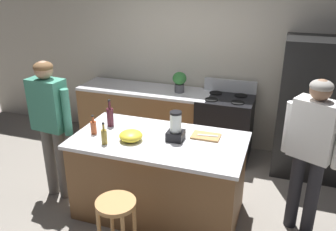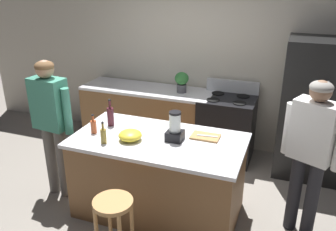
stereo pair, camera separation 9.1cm
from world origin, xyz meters
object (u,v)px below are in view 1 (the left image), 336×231
object	(u,v)px
bottle_wine	(110,116)
bottle_cooking_sauce	(94,127)
person_by_sink_right	(312,145)
mixing_bowl	(131,136)
refrigerator	(314,109)
potted_plant	(179,81)
blender_appliance	(176,128)
bottle_vinegar	(104,136)
cutting_board	(206,136)
bar_stool	(117,216)
kitchen_island	(159,176)
chef_knife	(208,135)
stove_range	(224,127)
person_by_island_left	(50,118)

from	to	relation	value
bottle_wine	bottle_cooking_sauce	xyz separation A→B (m)	(-0.07, -0.25, -0.04)
person_by_sink_right	mixing_bowl	distance (m)	1.79
refrigerator	potted_plant	size ratio (longest dim) A/B	6.02
blender_appliance	bottle_vinegar	distance (m)	0.73
potted_plant	bottle_wine	world-z (taller)	bottle_wine
bottle_vinegar	cutting_board	bearing A→B (deg)	27.34
bar_stool	refrigerator	bearing A→B (deg)	54.56
blender_appliance	bottle_wine	size ratio (longest dim) A/B	1.01
bottle_vinegar	potted_plant	bearing A→B (deg)	82.78
kitchen_island	bar_stool	bearing A→B (deg)	-95.84
bottle_cooking_sauce	chef_knife	xyz separation A→B (m)	(1.19, 0.31, -0.06)
stove_range	bottle_wine	bearing A→B (deg)	-127.94
potted_plant	mixing_bowl	xyz separation A→B (m)	(-0.01, -1.68, -0.12)
stove_range	blender_appliance	xyz separation A→B (m)	(-0.27, -1.49, 0.58)
refrigerator	person_by_sink_right	xyz separation A→B (m)	(-0.09, -1.31, 0.10)
cutting_board	chef_knife	xyz separation A→B (m)	(0.02, 0.00, 0.01)
chef_knife	person_by_sink_right	bearing A→B (deg)	-7.85
person_by_island_left	cutting_board	xyz separation A→B (m)	(1.73, 0.29, -0.09)
mixing_bowl	person_by_sink_right	bearing A→B (deg)	10.25
person_by_island_left	bar_stool	xyz separation A→B (m)	(1.19, -0.77, -0.48)
person_by_island_left	mixing_bowl	distance (m)	1.02
potted_plant	refrigerator	bearing A→B (deg)	-1.56
bottle_cooking_sauce	kitchen_island	bearing A→B (deg)	8.37
refrigerator	bottle_wine	xyz separation A→B (m)	(-2.23, -1.36, 0.13)
stove_range	chef_knife	size ratio (longest dim) A/B	4.97
blender_appliance	bottle_cooking_sauce	bearing A→B (deg)	-171.05
kitchen_island	bottle_cooking_sauce	xyz separation A→B (m)	(-0.71, -0.10, 0.53)
bottle_vinegar	mixing_bowl	bearing A→B (deg)	35.03
stove_range	bottle_vinegar	distance (m)	2.10
blender_appliance	bottle_cooking_sauce	xyz separation A→B (m)	(-0.89, -0.14, -0.06)
person_by_island_left	bar_stool	distance (m)	1.49
bottle_vinegar	cutting_board	xyz separation A→B (m)	(0.94, 0.49, -0.08)
bottle_vinegar	chef_knife	bearing A→B (deg)	26.85
bottle_vinegar	person_by_island_left	bearing A→B (deg)	166.08
bar_stool	mixing_bowl	xyz separation A→B (m)	(-0.17, 0.73, 0.44)
refrigerator	bottle_wine	bearing A→B (deg)	-148.62
potted_plant	blender_appliance	distance (m)	1.57
kitchen_island	person_by_sink_right	world-z (taller)	person_by_sink_right
refrigerator	mixing_bowl	distance (m)	2.47
potted_plant	bottle_wine	bearing A→B (deg)	-105.27
potted_plant	bottle_cooking_sauce	distance (m)	1.72
bottle_wine	bottle_vinegar	world-z (taller)	bottle_wine
potted_plant	person_by_sink_right	bearing A→B (deg)	-37.78
blender_appliance	cutting_board	world-z (taller)	blender_appliance
bottle_wine	cutting_board	xyz separation A→B (m)	(1.10, 0.06, -0.11)
stove_range	mixing_bowl	size ratio (longest dim) A/B	4.47
potted_plant	kitchen_island	bearing A→B (deg)	-80.74
refrigerator	bar_stool	world-z (taller)	refrigerator
person_by_sink_right	bar_stool	xyz separation A→B (m)	(-1.59, -1.05, -0.47)
chef_knife	potted_plant	bearing A→B (deg)	111.35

